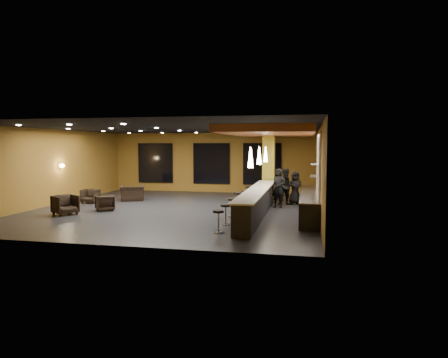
% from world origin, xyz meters
% --- Properties ---
extents(floor, '(12.00, 13.00, 0.10)m').
position_xyz_m(floor, '(0.00, 0.00, -0.05)').
color(floor, black).
rests_on(floor, ground).
extents(ceiling, '(12.00, 13.00, 0.10)m').
position_xyz_m(ceiling, '(0.00, 0.00, 3.55)').
color(ceiling, black).
extents(wall_back, '(12.00, 0.10, 3.50)m').
position_xyz_m(wall_back, '(0.00, 6.55, 1.75)').
color(wall_back, brown).
rests_on(wall_back, floor).
extents(wall_front, '(12.00, 0.10, 3.50)m').
position_xyz_m(wall_front, '(0.00, -6.55, 1.75)').
color(wall_front, brown).
rests_on(wall_front, floor).
extents(wall_left, '(0.10, 13.00, 3.50)m').
position_xyz_m(wall_left, '(-6.05, 0.00, 1.75)').
color(wall_left, brown).
rests_on(wall_left, floor).
extents(wall_right, '(0.10, 13.00, 3.50)m').
position_xyz_m(wall_right, '(6.05, 0.00, 1.75)').
color(wall_right, brown).
rests_on(wall_right, floor).
extents(wood_soffit, '(3.60, 8.00, 0.28)m').
position_xyz_m(wood_soffit, '(4.00, 1.00, 3.36)').
color(wood_soffit, '#9D542D').
rests_on(wood_soffit, ceiling).
extents(window_left, '(2.20, 0.06, 2.40)m').
position_xyz_m(window_left, '(-3.50, 6.44, 1.70)').
color(window_left, black).
rests_on(window_left, wall_back).
extents(window_center, '(2.20, 0.06, 2.40)m').
position_xyz_m(window_center, '(0.00, 6.44, 1.70)').
color(window_center, black).
rests_on(window_center, wall_back).
extents(window_right, '(2.20, 0.06, 2.40)m').
position_xyz_m(window_right, '(3.00, 6.44, 1.70)').
color(window_right, black).
rests_on(window_right, wall_back).
extents(tile_backsplash, '(0.06, 3.20, 2.40)m').
position_xyz_m(tile_backsplash, '(5.96, -1.00, 2.00)').
color(tile_backsplash, white).
rests_on(tile_backsplash, wall_right).
extents(bar_counter, '(0.60, 8.00, 1.00)m').
position_xyz_m(bar_counter, '(3.65, -1.00, 0.50)').
color(bar_counter, black).
rests_on(bar_counter, floor).
extents(bar_top, '(0.78, 8.10, 0.05)m').
position_xyz_m(bar_top, '(3.65, -1.00, 1.02)').
color(bar_top, white).
rests_on(bar_top, bar_counter).
extents(prep_counter, '(0.70, 6.00, 0.86)m').
position_xyz_m(prep_counter, '(5.65, -0.50, 0.43)').
color(prep_counter, black).
rests_on(prep_counter, floor).
extents(prep_top, '(0.72, 6.00, 0.03)m').
position_xyz_m(prep_top, '(5.65, -0.50, 0.89)').
color(prep_top, silver).
rests_on(prep_top, prep_counter).
extents(wall_shelf_lower, '(0.30, 1.50, 0.03)m').
position_xyz_m(wall_shelf_lower, '(5.82, -1.20, 1.60)').
color(wall_shelf_lower, silver).
rests_on(wall_shelf_lower, wall_right).
extents(wall_shelf_upper, '(0.30, 1.50, 0.03)m').
position_xyz_m(wall_shelf_upper, '(5.82, -1.20, 2.05)').
color(wall_shelf_upper, silver).
rests_on(wall_shelf_upper, wall_right).
extents(column, '(0.60, 0.60, 3.50)m').
position_xyz_m(column, '(3.65, 3.60, 1.75)').
color(column, '#A18A24').
rests_on(column, floor).
extents(wall_sconce, '(0.22, 0.22, 0.22)m').
position_xyz_m(wall_sconce, '(-5.88, 0.50, 1.80)').
color(wall_sconce, '#FFE5B2').
rests_on(wall_sconce, wall_left).
extents(pendant_0, '(0.20, 0.20, 0.70)m').
position_xyz_m(pendant_0, '(3.65, -3.00, 2.35)').
color(pendant_0, white).
rests_on(pendant_0, wood_soffit).
extents(pendant_1, '(0.20, 0.20, 0.70)m').
position_xyz_m(pendant_1, '(3.65, -0.50, 2.35)').
color(pendant_1, white).
rests_on(pendant_1, wood_soffit).
extents(pendant_2, '(0.20, 0.20, 0.70)m').
position_xyz_m(pendant_2, '(3.65, 2.00, 2.35)').
color(pendant_2, white).
rests_on(pendant_2, wood_soffit).
extents(staff_a, '(0.75, 0.63, 1.74)m').
position_xyz_m(staff_a, '(4.31, 1.22, 0.87)').
color(staff_a, black).
rests_on(staff_a, floor).
extents(staff_b, '(0.99, 0.87, 1.70)m').
position_xyz_m(staff_b, '(4.63, 2.07, 0.85)').
color(staff_b, black).
rests_on(staff_b, floor).
extents(staff_c, '(0.87, 0.71, 1.54)m').
position_xyz_m(staff_c, '(5.01, 2.44, 0.77)').
color(staff_c, black).
rests_on(staff_c, floor).
extents(armchair_a, '(1.18, 1.17, 0.78)m').
position_xyz_m(armchair_a, '(-3.90, -2.30, 0.39)').
color(armchair_a, black).
rests_on(armchair_a, floor).
extents(armchair_b, '(1.01, 1.01, 0.66)m').
position_xyz_m(armchair_b, '(-2.84, -1.06, 0.33)').
color(armchair_b, black).
rests_on(armchair_b, floor).
extents(armchair_c, '(0.75, 0.77, 0.67)m').
position_xyz_m(armchair_c, '(-4.65, 0.88, 0.33)').
color(armchair_c, black).
rests_on(armchair_c, floor).
extents(armchair_d, '(1.44, 1.36, 0.75)m').
position_xyz_m(armchair_d, '(-3.03, 2.08, 0.37)').
color(armchair_d, black).
rests_on(armchair_d, floor).
extents(bar_stool_0, '(0.36, 0.36, 0.72)m').
position_xyz_m(bar_stool_0, '(2.82, -4.30, 0.46)').
color(bar_stool_0, silver).
rests_on(bar_stool_0, floor).
extents(bar_stool_1, '(0.36, 0.36, 0.72)m').
position_xyz_m(bar_stool_1, '(2.79, -3.04, 0.46)').
color(bar_stool_1, silver).
rests_on(bar_stool_1, floor).
extents(bar_stool_2, '(0.38, 0.38, 0.75)m').
position_xyz_m(bar_stool_2, '(2.77, -1.63, 0.48)').
color(bar_stool_2, silver).
rests_on(bar_stool_2, floor).
extents(bar_stool_3, '(0.42, 0.42, 0.83)m').
position_xyz_m(bar_stool_3, '(2.76, -0.28, 0.53)').
color(bar_stool_3, silver).
rests_on(bar_stool_3, floor).
extents(bar_stool_4, '(0.37, 0.37, 0.74)m').
position_xyz_m(bar_stool_4, '(2.85, 1.13, 0.47)').
color(bar_stool_4, silver).
rests_on(bar_stool_4, floor).
extents(bar_stool_5, '(0.42, 0.42, 0.83)m').
position_xyz_m(bar_stool_5, '(2.86, 2.28, 0.53)').
color(bar_stool_5, silver).
rests_on(bar_stool_5, floor).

